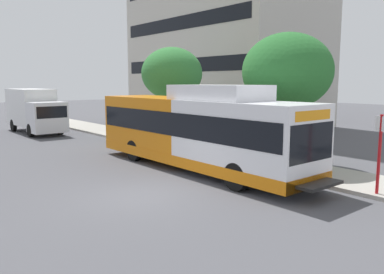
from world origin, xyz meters
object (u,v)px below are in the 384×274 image
at_px(street_tree_near_stop, 287,72).
at_px(street_tree_mid_block, 172,74).
at_px(transit_bus, 196,130).
at_px(bus_stop_sign_pole, 380,148).
at_px(box_truck_background, 34,109).

height_order(street_tree_near_stop, street_tree_mid_block, street_tree_near_stop).
height_order(transit_bus, street_tree_mid_block, street_tree_mid_block).
distance_m(bus_stop_sign_pole, box_truck_background, 24.36).
xyz_separation_m(transit_bus, street_tree_near_stop, (3.66, -1.92, 2.52)).
height_order(street_tree_mid_block, box_truck_background, street_tree_mid_block).
relative_size(street_tree_near_stop, box_truck_background, 0.83).
bearing_deg(street_tree_near_stop, street_tree_mid_block, 87.68).
relative_size(transit_bus, box_truck_background, 1.75).
distance_m(bus_stop_sign_pole, street_tree_mid_block, 14.57).
relative_size(street_tree_mid_block, box_truck_background, 0.83).
distance_m(transit_bus, street_tree_near_stop, 4.84).
bearing_deg(street_tree_near_stop, box_truck_background, 104.68).
bearing_deg(bus_stop_sign_pole, street_tree_mid_block, 81.14).
relative_size(bus_stop_sign_pole, street_tree_near_stop, 0.45).
bearing_deg(box_truck_background, bus_stop_sign_pole, -82.57).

